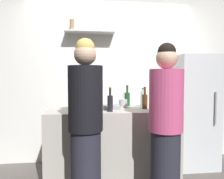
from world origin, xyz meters
TOP-DOWN VIEW (x-y plane):
  - back_wall_assembly at (-0.00, 1.25)m, footprint 4.80×0.32m
  - refrigerator at (1.21, 0.85)m, footprint 0.58×0.64m
  - counter at (-0.05, 0.51)m, footprint 1.62×0.67m
  - baking_pan at (-0.12, 0.55)m, footprint 0.34×0.24m
  - utensil_holder at (0.12, 0.66)m, footprint 0.11×0.11m
  - wine_bottle_dark_glass at (-0.09, 0.31)m, footprint 0.07×0.07m
  - wine_bottle_green_glass at (0.20, 0.79)m, footprint 0.07×0.07m
  - wine_bottle_amber_glass at (0.38, 0.49)m, footprint 0.07×0.07m
  - wine_bottle_pale_glass at (0.63, 0.39)m, footprint 0.07×0.07m
  - water_bottle_plastic at (0.41, 0.70)m, footprint 0.08×0.08m
  - person_blonde at (-0.38, -0.10)m, footprint 0.34×0.34m
  - person_pink_top at (0.42, -0.14)m, footprint 0.34×0.34m

SIDE VIEW (x-z plane):
  - counter at x=-0.05m, z-range 0.00..0.92m
  - refrigerator at x=1.21m, z-range 0.00..1.65m
  - person_pink_top at x=0.42m, z-range -0.01..1.66m
  - person_blonde at x=-0.38m, z-range -0.01..1.70m
  - baking_pan at x=-0.12m, z-range 0.92..0.97m
  - utensil_holder at x=0.12m, z-range 0.87..1.08m
  - wine_bottle_amber_glass at x=0.38m, z-range 0.88..1.17m
  - wine_bottle_green_glass at x=0.20m, z-range 0.88..1.17m
  - wine_bottle_dark_glass at x=-0.09m, z-range 0.88..1.18m
  - water_bottle_plastic at x=0.41m, z-range 0.91..1.16m
  - wine_bottle_pale_glass at x=0.63m, z-range 0.89..1.21m
  - back_wall_assembly at x=0.00m, z-range 0.00..2.60m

